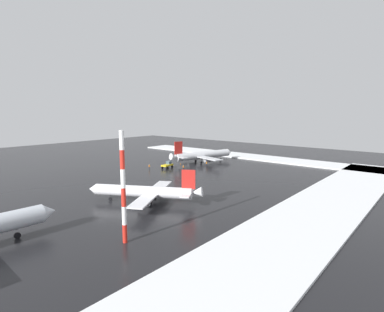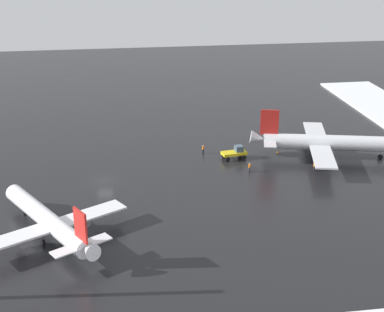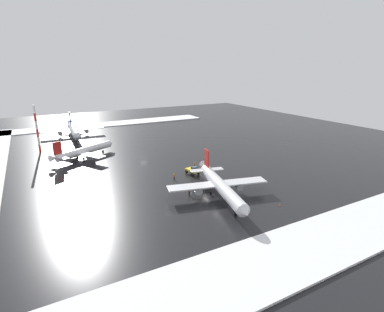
{
  "view_description": "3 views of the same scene",
  "coord_description": "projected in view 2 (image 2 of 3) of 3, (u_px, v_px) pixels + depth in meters",
  "views": [
    {
      "loc": [
        -50.32,
        -68.22,
        20.29
      ],
      "look_at": [
        25.87,
        -3.52,
        5.24
      ],
      "focal_mm": 28.0,
      "sensor_mm": 36.0,
      "label": 1
    },
    {
      "loc": [
        0.9,
        -93.53,
        40.29
      ],
      "look_at": [
        15.5,
        2.33,
        2.72
      ],
      "focal_mm": 55.0,
      "sensor_mm": 36.0,
      "label": 2
    },
    {
      "loc": [
        97.3,
        -33.47,
        30.6
      ],
      "look_at": [
        23.03,
        7.13,
        5.2
      ],
      "focal_mm": 28.0,
      "sensor_mm": 36.0,
      "label": 3
    }
  ],
  "objects": [
    {
      "name": "ground_crew_mid_apron",
      "position": [
        314.0,
        166.0,
        104.3
      ],
      "size": [
        0.36,
        0.36,
        1.71
      ],
      "rotation": [
        0.0,
        0.0,
        3.34
      ],
      "color": "black",
      "rests_on": "ground_plane"
    },
    {
      "name": "airplane_far_rear",
      "position": [
        48.0,
        220.0,
        81.41
      ],
      "size": [
        20.53,
        24.02,
        7.87
      ],
      "rotation": [
        0.0,
        0.0,
        2.09
      ],
      "color": "white",
      "rests_on": "ground_plane"
    },
    {
      "name": "ground_crew_by_nose_gear",
      "position": [
        249.0,
        167.0,
        103.94
      ],
      "size": [
        0.36,
        0.36,
        1.71
      ],
      "rotation": [
        0.0,
        0.0,
        2.98
      ],
      "color": "black",
      "rests_on": "ground_plane"
    },
    {
      "name": "traffic_cone_near_nose",
      "position": [
        278.0,
        151.0,
        113.09
      ],
      "size": [
        0.36,
        0.36,
        0.55
      ],
      "primitive_type": "cone",
      "color": "orange",
      "rests_on": "ground_plane"
    },
    {
      "name": "pushback_tug",
      "position": [
        235.0,
        152.0,
        109.79
      ],
      "size": [
        4.88,
        2.88,
        2.5
      ],
      "rotation": [
        0.0,
        0.0,
        6.43
      ],
      "color": "gold",
      "rests_on": "ground_plane"
    },
    {
      "name": "traffic_cone_mid_line",
      "position": [
        359.0,
        137.0,
        120.93
      ],
      "size": [
        0.36,
        0.36,
        0.55
      ],
      "primitive_type": "cone",
      "color": "orange",
      "rests_on": "ground_plane"
    },
    {
      "name": "ground_plane",
      "position": [
        105.0,
        181.0,
        100.65
      ],
      "size": [
        240.0,
        240.0,
        0.0
      ],
      "primitive_type": "plane",
      "color": "black"
    },
    {
      "name": "airplane_distant_tail",
      "position": [
        329.0,
        143.0,
        109.76
      ],
      "size": [
        30.05,
        25.21,
        9.03
      ],
      "rotation": [
        0.0,
        0.0,
        6.04
      ],
      "color": "silver",
      "rests_on": "ground_plane"
    },
    {
      "name": "ground_crew_near_tug",
      "position": [
        203.0,
        149.0,
        112.43
      ],
      "size": [
        0.36,
        0.36,
        1.71
      ],
      "rotation": [
        0.0,
        0.0,
        5.47
      ],
      "color": "black",
      "rests_on": "ground_plane"
    }
  ]
}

